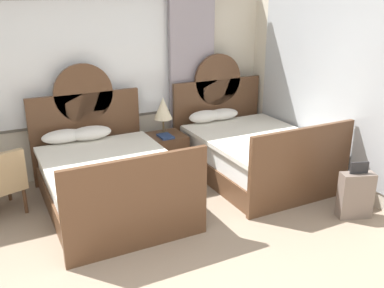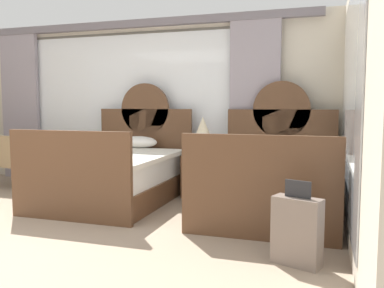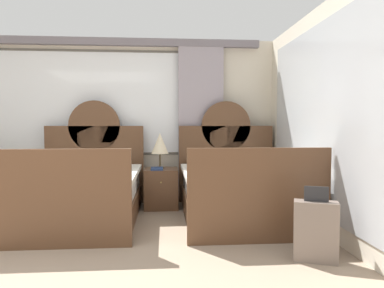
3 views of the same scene
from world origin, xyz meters
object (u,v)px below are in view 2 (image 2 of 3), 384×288
table_lamp_on_nightstand (203,128)px  armchair_by_window_centre (15,158)px  book_on_nightstand (197,154)px  nightstand_between_beds (203,175)px  suitcase_on_floor (297,231)px  bed_near_mirror (271,183)px  armchair_by_window_left (55,160)px  bed_near_window (116,173)px

table_lamp_on_nightstand → armchair_by_window_centre: 3.13m
book_on_nightstand → armchair_by_window_centre: armchair_by_window_centre is taller
table_lamp_on_nightstand → nightstand_between_beds: bearing=-74.2°
book_on_nightstand → suitcase_on_floor: (1.53, -2.13, -0.33)m
bed_near_mirror → nightstand_between_beds: bearing=149.4°
armchair_by_window_left → suitcase_on_floor: bearing=-27.6°
book_on_nightstand → armchair_by_window_left: size_ratio=0.31×
table_lamp_on_nightstand → armchair_by_window_centre: size_ratio=0.66×
armchair_by_window_centre → suitcase_on_floor: 4.96m
book_on_nightstand → bed_near_mirror: bearing=-25.1°
armchair_by_window_centre → bed_near_mirror: bearing=-5.1°
suitcase_on_floor → nightstand_between_beds: bearing=123.3°
nightstand_between_beds → table_lamp_on_nightstand: bearing=105.8°
nightstand_between_beds → suitcase_on_floor: bearing=-56.7°
armchair_by_window_left → armchair_by_window_centre: 0.76m
nightstand_between_beds → suitcase_on_floor: size_ratio=0.85×
bed_near_window → bed_near_mirror: bearing=-0.1°
armchair_by_window_centre → nightstand_between_beds: bearing=4.8°
bed_near_window → suitcase_on_floor: 3.01m
suitcase_on_floor → armchair_by_window_centre: bearing=156.5°
book_on_nightstand → bed_near_window: bearing=-152.7°
book_on_nightstand → armchair_by_window_left: armchair_by_window_left is taller
table_lamp_on_nightstand → armchair_by_window_left: (-2.31, -0.32, -0.52)m
armchair_by_window_centre → armchair_by_window_left: bearing=0.2°
armchair_by_window_centre → bed_near_window: bearing=-10.3°
book_on_nightstand → suitcase_on_floor: size_ratio=0.37×
bed_near_window → armchair_by_window_left: 1.31m
nightstand_between_beds → armchair_by_window_left: size_ratio=0.72×
nightstand_between_beds → armchair_by_window_centre: size_ratio=0.72×
bed_near_window → nightstand_between_beds: (1.07, 0.62, -0.07)m
bed_near_mirror → armchair_by_window_left: bearing=173.7°
bed_near_window → table_lamp_on_nightstand: bed_near_window is taller
bed_near_mirror → book_on_nightstand: bed_near_mirror is taller
table_lamp_on_nightstand → suitcase_on_floor: 2.82m
armchair_by_window_left → book_on_nightstand: bearing=3.9°
bed_near_window → bed_near_mirror: 2.14m
bed_near_window → table_lamp_on_nightstand: bearing=33.1°
suitcase_on_floor → bed_near_window: bearing=147.6°
bed_near_window → book_on_nightstand: size_ratio=8.25×
armchair_by_window_centre → suitcase_on_floor: size_ratio=1.18×
bed_near_window → armchair_by_window_centre: 2.05m
armchair_by_window_left → bed_near_mirror: bearing=-6.3°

